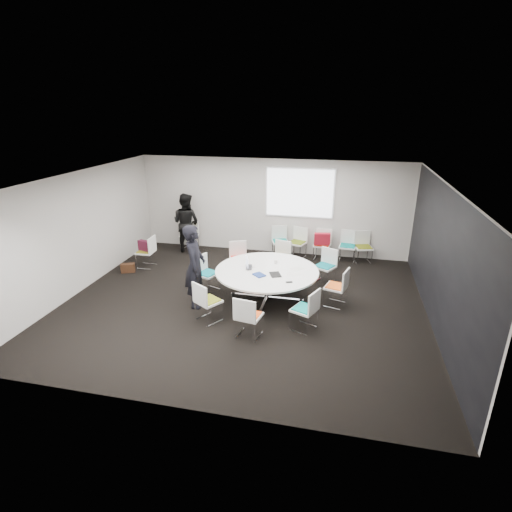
% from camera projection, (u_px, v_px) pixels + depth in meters
% --- Properties ---
extents(room_shell, '(8.08, 7.08, 2.88)m').
position_uv_depth(room_shell, '(247.00, 245.00, 8.59)').
color(room_shell, black).
rests_on(room_shell, ground).
extents(conference_table, '(2.34, 2.34, 0.73)m').
position_uv_depth(conference_table, '(267.00, 277.00, 9.06)').
color(conference_table, silver).
rests_on(conference_table, ground).
extents(projection_screen, '(1.90, 0.03, 1.35)m').
position_uv_depth(projection_screen, '(300.00, 193.00, 11.44)').
color(projection_screen, white).
rests_on(projection_screen, room_shell).
extents(chair_ring_a, '(0.56, 0.57, 0.88)m').
position_uv_depth(chair_ring_a, '(336.00, 294.00, 8.88)').
color(chair_ring_a, silver).
rests_on(chair_ring_a, ground).
extents(chair_ring_b, '(0.62, 0.61, 0.88)m').
position_uv_depth(chair_ring_b, '(325.00, 273.00, 10.00)').
color(chair_ring_b, silver).
rests_on(chair_ring_b, ground).
extents(chair_ring_c, '(0.57, 0.56, 0.88)m').
position_uv_depth(chair_ring_c, '(280.00, 264.00, 10.54)').
color(chair_ring_c, silver).
rests_on(chair_ring_c, ground).
extents(chair_ring_d, '(0.59, 0.59, 0.88)m').
position_uv_depth(chair_ring_d, '(239.00, 265.00, 10.50)').
color(chair_ring_d, silver).
rests_on(chair_ring_d, ground).
extents(chair_ring_e, '(0.59, 0.59, 0.88)m').
position_uv_depth(chair_ring_e, '(208.00, 280.00, 9.58)').
color(chair_ring_e, silver).
rests_on(chair_ring_e, ground).
extents(chair_ring_f, '(0.63, 0.63, 0.88)m').
position_uv_depth(chair_ring_f, '(208.00, 309.00, 8.24)').
color(chair_ring_f, silver).
rests_on(chair_ring_f, ground).
extents(chair_ring_g, '(0.53, 0.52, 0.88)m').
position_uv_depth(chair_ring_g, '(249.00, 324.00, 7.66)').
color(chair_ring_g, silver).
rests_on(chair_ring_g, ground).
extents(chair_ring_h, '(0.59, 0.60, 0.88)m').
position_uv_depth(chair_ring_h, '(305.00, 317.00, 7.91)').
color(chair_ring_h, silver).
rests_on(chair_ring_h, ground).
extents(chair_back_a, '(0.58, 0.57, 0.88)m').
position_uv_depth(chair_back_a, '(280.00, 247.00, 11.83)').
color(chair_back_a, silver).
rests_on(chair_back_a, ground).
extents(chair_back_b, '(0.58, 0.58, 0.88)m').
position_uv_depth(chair_back_b, '(297.00, 248.00, 11.73)').
color(chair_back_b, silver).
rests_on(chair_back_b, ground).
extents(chair_back_c, '(0.51, 0.50, 0.88)m').
position_uv_depth(chair_back_c, '(322.00, 250.00, 11.55)').
color(chair_back_c, silver).
rests_on(chair_back_c, ground).
extents(chair_back_d, '(0.50, 0.49, 0.88)m').
position_uv_depth(chair_back_d, '(347.00, 252.00, 11.43)').
color(chair_back_d, silver).
rests_on(chair_back_d, ground).
extents(chair_back_e, '(0.56, 0.56, 0.88)m').
position_uv_depth(chair_back_e, '(363.00, 253.00, 11.34)').
color(chair_back_e, silver).
rests_on(chair_back_e, ground).
extents(chair_spare_left, '(0.46, 0.47, 0.88)m').
position_uv_depth(chair_spare_left, '(147.00, 258.00, 11.01)').
color(chair_spare_left, silver).
rests_on(chair_spare_left, ground).
extents(chair_person_back, '(0.55, 0.54, 0.88)m').
position_uv_depth(chair_person_back, '(190.00, 241.00, 12.38)').
color(chair_person_back, silver).
rests_on(chair_person_back, ground).
extents(person_main, '(0.58, 0.76, 1.87)m').
position_uv_depth(person_main, '(195.00, 266.00, 8.67)').
color(person_main, black).
rests_on(person_main, ground).
extents(person_back, '(1.01, 0.87, 1.80)m').
position_uv_depth(person_back, '(186.00, 223.00, 12.01)').
color(person_back, black).
rests_on(person_back, ground).
extents(laptop, '(0.27, 0.36, 0.03)m').
position_uv_depth(laptop, '(251.00, 267.00, 9.12)').
color(laptop, '#333338').
rests_on(laptop, conference_table).
extents(laptop_lid, '(0.12, 0.29, 0.22)m').
position_uv_depth(laptop_lid, '(247.00, 262.00, 9.12)').
color(laptop_lid, silver).
rests_on(laptop_lid, conference_table).
extents(notebook_black, '(0.32, 0.36, 0.02)m').
position_uv_depth(notebook_black, '(275.00, 275.00, 8.74)').
color(notebook_black, black).
rests_on(notebook_black, conference_table).
extents(tablet_folio, '(0.33, 0.32, 0.03)m').
position_uv_depth(tablet_folio, '(259.00, 275.00, 8.71)').
color(tablet_folio, navy).
rests_on(tablet_folio, conference_table).
extents(papers_right, '(0.35, 0.37, 0.00)m').
position_uv_depth(papers_right, '(297.00, 268.00, 9.09)').
color(papers_right, silver).
rests_on(papers_right, conference_table).
extents(papers_front, '(0.35, 0.28, 0.00)m').
position_uv_depth(papers_front, '(293.00, 274.00, 8.80)').
color(papers_front, white).
rests_on(papers_front, conference_table).
extents(cup, '(0.08, 0.08, 0.09)m').
position_uv_depth(cup, '(276.00, 262.00, 9.36)').
color(cup, white).
rests_on(cup, conference_table).
extents(phone, '(0.16, 0.11, 0.01)m').
position_uv_depth(phone, '(289.00, 282.00, 8.37)').
color(phone, black).
rests_on(phone, conference_table).
extents(maroon_bag, '(0.42, 0.24, 0.28)m').
position_uv_depth(maroon_bag, '(145.00, 246.00, 10.89)').
color(maroon_bag, '#4B1426').
rests_on(maroon_bag, chair_spare_left).
extents(brown_bag, '(0.39, 0.28, 0.24)m').
position_uv_depth(brown_bag, '(128.00, 268.00, 10.71)').
color(brown_bag, '#351D10').
rests_on(brown_bag, ground).
extents(red_jacket, '(0.46, 0.23, 0.36)m').
position_uv_depth(red_jacket, '(322.00, 239.00, 11.19)').
color(red_jacket, '#B01527').
rests_on(red_jacket, chair_back_c).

